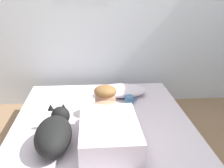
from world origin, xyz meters
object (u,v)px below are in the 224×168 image
person_lying (108,122)px  cell_phone (91,128)px  bed (103,141)px  dog (54,132)px  coffee_cup (129,99)px  pillow (121,91)px

person_lying → cell_phone: person_lying is taller
bed → dog: bearing=-142.9°
bed → coffee_cup: (0.28, 0.43, 0.19)m
dog → cell_phone: 0.35m
pillow → coffee_cup: size_ratio=4.16×
dog → coffee_cup: dog is taller
person_lying → pillow: bearing=76.3°
dog → coffee_cup: (0.64, 0.70, -0.07)m
person_lying → bed: bearing=102.1°
person_lying → cell_phone: size_ratio=6.57×
dog → cell_phone: dog is taller
bed → cell_phone: (-0.10, -0.06, 0.16)m
pillow → coffee_cup: (0.06, -0.20, -0.02)m
bed → dog: 0.52m
pillow → person_lying: (-0.19, -0.78, 0.05)m
dog → cell_phone: size_ratio=4.11×
bed → cell_phone: bearing=-149.3°
pillow → dog: 1.08m
dog → coffee_cup: 0.95m
dog → bed: bearing=37.1°
pillow → cell_phone: pillow is taller
bed → person_lying: (0.03, -0.15, 0.26)m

